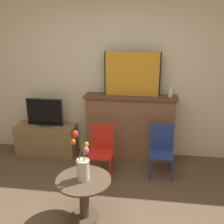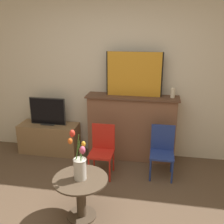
{
  "view_description": "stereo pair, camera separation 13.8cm",
  "coord_description": "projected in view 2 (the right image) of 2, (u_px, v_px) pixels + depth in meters",
  "views": [
    {
      "loc": [
        0.5,
        -1.86,
        2.01
      ],
      "look_at": [
        0.07,
        1.28,
        0.96
      ],
      "focal_mm": 42.0,
      "sensor_mm": 36.0,
      "label": 1
    },
    {
      "loc": [
        0.64,
        -1.84,
        2.01
      ],
      "look_at": [
        0.07,
        1.28,
        0.96
      ],
      "focal_mm": 42.0,
      "sensor_mm": 36.0,
      "label": 2
    }
  ],
  "objects": [
    {
      "name": "fireplace_mantel",
      "position": [
        132.0,
        127.0,
        4.07
      ],
      "size": [
        1.39,
        0.35,
        1.01
      ],
      "color": "brown",
      "rests_on": "ground"
    },
    {
      "name": "vase_tulips",
      "position": [
        79.0,
        164.0,
        2.71
      ],
      "size": [
        0.19,
        0.15,
        0.54
      ],
      "color": "beige",
      "rests_on": "side_table"
    },
    {
      "name": "tv_stand",
      "position": [
        50.0,
        138.0,
        4.33
      ],
      "size": [
        0.96,
        0.38,
        0.49
      ],
      "color": "olive",
      "rests_on": "ground"
    },
    {
      "name": "chair_blue",
      "position": [
        162.0,
        149.0,
        3.61
      ],
      "size": [
        0.32,
        0.32,
        0.72
      ],
      "color": "navy",
      "rests_on": "ground"
    },
    {
      "name": "chair_red",
      "position": [
        102.0,
        148.0,
        3.65
      ],
      "size": [
        0.32,
        0.32,
        0.72
      ],
      "color": "red",
      "rests_on": "ground"
    },
    {
      "name": "side_table",
      "position": [
        81.0,
        192.0,
        2.81
      ],
      "size": [
        0.58,
        0.58,
        0.48
      ],
      "color": "#4C3D2D",
      "rests_on": "ground"
    },
    {
      "name": "wall_back",
      "position": [
        118.0,
        71.0,
        4.02
      ],
      "size": [
        8.0,
        0.06,
        2.7
      ],
      "color": "beige",
      "rests_on": "ground"
    },
    {
      "name": "painting",
      "position": [
        134.0,
        74.0,
        3.81
      ],
      "size": [
        0.82,
        0.03,
        0.65
      ],
      "color": "black",
      "rests_on": "fireplace_mantel"
    },
    {
      "name": "tv_monitor",
      "position": [
        48.0,
        112.0,
        4.2
      ],
      "size": [
        0.59,
        0.12,
        0.44
      ],
      "color": "#2D2D2D",
      "rests_on": "tv_stand"
    },
    {
      "name": "mantel_candle",
      "position": [
        173.0,
        93.0,
        3.79
      ],
      "size": [
        0.06,
        0.06,
        0.14
      ],
      "color": "silver",
      "rests_on": "fireplace_mantel"
    }
  ]
}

